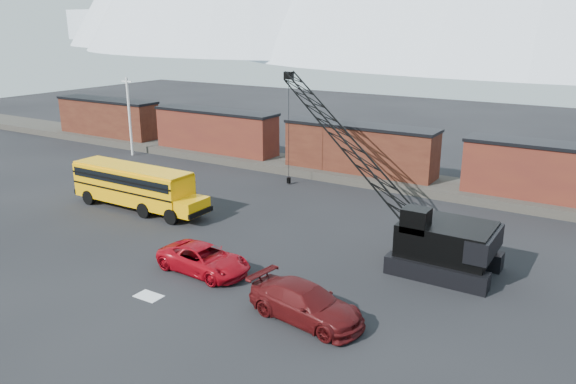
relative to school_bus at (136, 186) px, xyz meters
The scene contains 12 objects.
ground 11.93m from the school_bus, 28.66° to the right, with size 160.00×160.00×0.00m, color black.
gravel_berm 19.40m from the school_bus, 57.66° to the left, with size 120.00×5.00×0.70m, color #413C35.
boxcar_west_far 27.15m from the school_bus, 142.95° to the left, with size 13.70×3.10×4.17m.
boxcar_west_near 17.32m from the school_bus, 109.08° to the left, with size 13.70×3.10×4.17m.
boxcar_mid 19.37m from the school_bus, 57.66° to the left, with size 13.70×3.10×4.17m.
boxcar_east_near 31.02m from the school_bus, 31.81° to the left, with size 13.70×3.10×4.17m.
utility_pole 18.56m from the school_bus, 137.88° to the left, with size 1.40×0.24×8.00m.
snow_patch 14.63m from the school_bus, 41.67° to the right, with size 1.40×0.90×0.02m, color silver.
school_bus is the anchor object (origin of this frame).
red_pickup 12.84m from the school_bus, 27.49° to the right, with size 2.53×5.48×1.52m, color #A50713.
maroon_suv 20.20m from the school_bus, 21.70° to the right, with size 2.36×5.82×1.69m, color #4A0D0E.
crawler_crane 15.49m from the school_bus, 25.11° to the left, with size 19.82×12.91×9.67m.
Camera 1 is at (19.98, -22.02, 13.23)m, focal length 35.00 mm.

